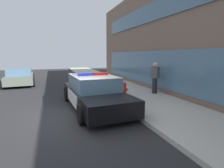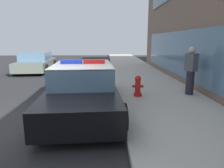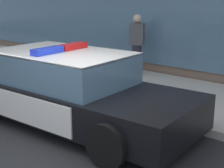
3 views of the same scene
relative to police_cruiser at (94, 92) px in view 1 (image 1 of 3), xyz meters
The scene contains 6 objects.
ground 1.47m from the police_cruiser, 38.58° to the right, with size 48.00×48.00×0.00m, color #262628.
sidewalk 2.89m from the police_cruiser, 68.78° to the left, with size 48.00×3.08×0.15m, color #B2ADA3.
police_cruiser is the anchor object (origin of this frame).
fire_hydrant 2.01m from the police_cruiser, 116.87° to the left, with size 0.34×0.39×0.73m.
car_far_lane 8.81m from the police_cruiser, 153.03° to the right, with size 4.69×2.32×1.29m.
pedestrian_on_sidewalk 3.85m from the police_cruiser, 106.46° to the left, with size 0.47×0.39×1.71m.
Camera 1 is at (6.34, -0.89, 2.25)m, focal length 28.65 mm.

